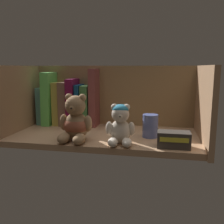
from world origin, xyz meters
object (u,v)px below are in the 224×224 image
object	(u,v)px
book_6	(87,105)
teddy_bear_larger	(76,122)
book_0	(44,105)
pillar_candle	(150,126)
book_4	(75,102)
book_3	(67,103)
book_1	(51,98)
small_product_box	(174,140)
teddy_bear_smaller	(120,125)
book_2	(59,103)
book_5	(81,105)
book_7	(95,97)

from	to	relation	value
book_6	teddy_bear_larger	size ratio (longest dim) A/B	1.08
book_0	pillar_candle	xyz separation A→B (cm)	(45.14, -13.70, -3.65)
book_4	book_3	bearing A→B (deg)	180.00
book_3	book_4	distance (cm)	3.49
book_1	book_4	bearing A→B (deg)	0.00
pillar_candle	small_product_box	xyz separation A→B (cm)	(7.32, -9.91, -1.51)
book_4	teddy_bear_smaller	distance (cm)	32.64
book_6	teddy_bear_smaller	distance (cm)	28.97
book_2	book_5	xyz separation A→B (cm)	(9.46, 0.00, -0.36)
book_0	book_4	bearing A→B (deg)	0.00
book_2	book_4	size ratio (longest dim) A/B	0.92
small_product_box	pillar_candle	bearing A→B (deg)	126.47
teddy_bear_smaller	book_4	bearing A→B (deg)	134.63
book_7	pillar_candle	world-z (taller)	book_7
book_1	book_3	size ratio (longest dim) A/B	1.22
book_2	book_4	distance (cm)	6.77
book_4	book_5	xyz separation A→B (cm)	(2.73, 0.00, -1.11)
pillar_candle	book_6	bearing A→B (deg)	152.29
teddy_bear_smaller	book_6	bearing A→B (deg)	126.93
book_3	teddy_bear_smaller	size ratio (longest dim) A/B	1.41
book_7	book_2	bearing A→B (deg)	180.00
book_2	book_5	size ratio (longest dim) A/B	1.04
book_0	small_product_box	distance (cm)	57.77
book_4	book_6	world-z (taller)	book_4
pillar_candle	teddy_bear_smaller	bearing A→B (deg)	-132.95
book_2	pillar_candle	distance (cm)	40.92
pillar_candle	small_product_box	size ratio (longest dim) A/B	0.82
teddy_bear_smaller	small_product_box	xyz separation A→B (cm)	(16.06, -0.52, -3.50)
book_6	small_product_box	xyz separation A→B (cm)	(33.42, -23.61, -5.76)
book_0	book_4	distance (cm)	13.74
teddy_bear_larger	book_3	bearing A→B (deg)	117.50
book_7	teddy_bear_larger	size ratio (longest dim) A/B	1.51
book_2	book_3	bearing A→B (deg)	0.00
book_3	pillar_candle	size ratio (longest dim) A/B	2.24
book_2	small_product_box	xyz separation A→B (cm)	(45.58, -23.61, -6.28)
teddy_bear_larger	teddy_bear_smaller	world-z (taller)	teddy_bear_larger
book_6	small_product_box	distance (cm)	41.32
book_3	book_6	bearing A→B (deg)	0.00
book_1	book_2	xyz separation A→B (cm)	(3.46, 0.00, -1.98)
small_product_box	book_3	bearing A→B (deg)	150.82
book_7	small_product_box	xyz separation A→B (cm)	(30.23, -23.61, -9.02)
book_4	book_2	bearing A→B (deg)	180.00
book_2	small_product_box	distance (cm)	51.72
book_5	book_6	world-z (taller)	book_5
book_2	teddy_bear_smaller	xyz separation A→B (cm)	(29.52, -23.09, -2.78)
book_2	teddy_bear_smaller	size ratio (longest dim) A/B	1.40
book_4	book_6	distance (cm)	5.59
book_2	teddy_bear_smaller	distance (cm)	37.58
small_product_box	book_5	bearing A→B (deg)	146.83
book_0	small_product_box	xyz separation A→B (cm)	(52.47, -23.61, -5.15)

